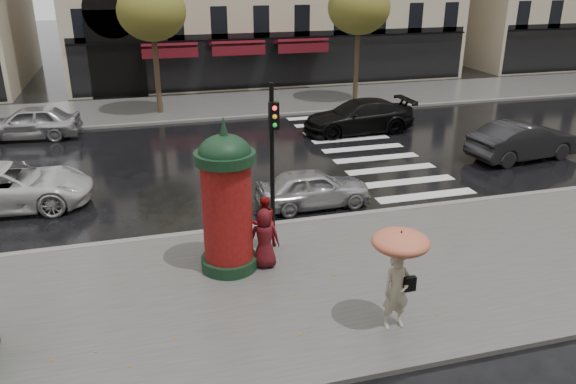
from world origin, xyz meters
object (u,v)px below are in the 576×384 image
object	(u,v)px
morris_column	(227,199)
car_darkgrey	(524,141)
car_silver	(313,188)
woman_umbrella	(399,264)
car_black	(358,116)
man_burgundy	(264,238)
woman_red	(264,222)
traffic_light	(273,144)
car_far_silver	(29,122)
car_white	(6,187)

from	to	relation	value
morris_column	car_darkgrey	world-z (taller)	morris_column
morris_column	car_silver	xyz separation A→B (m)	(3.34, 3.44, -1.38)
woman_umbrella	morris_column	world-z (taller)	morris_column
car_darkgrey	car_black	bearing A→B (deg)	34.94
man_burgundy	car_black	xyz separation A→B (m)	(7.21, 11.46, -0.15)
woman_red	woman_umbrella	bearing A→B (deg)	95.86
traffic_light	man_burgundy	bearing A→B (deg)	-109.75
car_far_silver	traffic_light	bearing A→B (deg)	39.70
car_far_silver	woman_red	bearing A→B (deg)	35.74
woman_red	car_far_silver	xyz separation A→B (m)	(-7.68, 13.39, -0.11)
car_silver	car_far_silver	distance (m)	14.66
car_darkgrey	car_white	size ratio (longest dim) A/B	0.88
car_darkgrey	woman_red	bearing A→B (deg)	105.66
car_white	car_far_silver	world-z (taller)	car_far_silver
man_burgundy	car_silver	bearing A→B (deg)	-111.98
car_white	man_burgundy	bearing A→B (deg)	-127.85
woman_umbrella	car_far_silver	world-z (taller)	woman_umbrella
woman_red	car_black	distance (m)	12.54
woman_umbrella	car_silver	distance (m)	6.97
woman_umbrella	morris_column	bearing A→B (deg)	130.52
woman_umbrella	woman_red	world-z (taller)	woman_umbrella
car_black	car_far_silver	size ratio (longest dim) A/B	1.18
woman_red	man_burgundy	distance (m)	1.07
traffic_light	car_black	world-z (taller)	traffic_light
woman_umbrella	morris_column	distance (m)	4.54
woman_umbrella	car_white	world-z (taller)	woman_umbrella
woman_red	morris_column	bearing A→B (deg)	20.36
car_black	car_far_silver	bearing A→B (deg)	-103.30
woman_red	man_burgundy	bearing A→B (deg)	60.44
woman_red	car_far_silver	bearing A→B (deg)	-77.38
woman_umbrella	car_darkgrey	distance (m)	13.68
woman_umbrella	car_black	size ratio (longest dim) A/B	0.44
traffic_light	car_darkgrey	world-z (taller)	traffic_light
woman_red	car_black	size ratio (longest dim) A/B	0.28
woman_red	traffic_light	size ratio (longest dim) A/B	0.35
man_burgundy	car_far_silver	xyz separation A→B (m)	(-7.46, 14.43, -0.15)
man_burgundy	car_darkgrey	bearing A→B (deg)	-141.59
traffic_light	car_black	distance (m)	11.48
car_silver	car_white	size ratio (longest dim) A/B	0.70
morris_column	car_white	xyz separation A→B (m)	(-6.14, 5.92, -1.28)
woman_red	car_far_silver	distance (m)	15.44
man_burgundy	car_far_silver	distance (m)	16.25
morris_column	car_far_silver	bearing A→B (deg)	114.78
morris_column	car_black	size ratio (longest dim) A/B	0.76
car_darkgrey	car_far_silver	distance (m)	21.32
man_burgundy	car_white	bearing A→B (deg)	-28.90
woman_red	traffic_light	bearing A→B (deg)	-133.40
woman_umbrella	car_black	world-z (taller)	woman_umbrella
woman_umbrella	car_silver	bearing A→B (deg)	86.67
car_black	car_far_silver	xyz separation A→B (m)	(-14.67, 2.98, -0.01)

